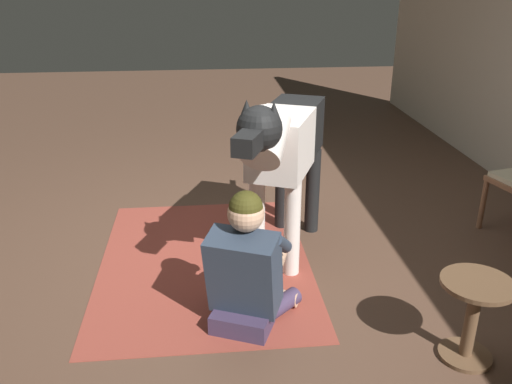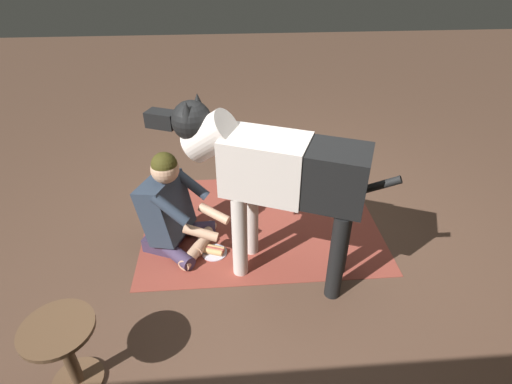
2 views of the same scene
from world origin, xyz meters
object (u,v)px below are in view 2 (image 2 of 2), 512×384
object	(u,v)px
hot_dog_on_plate	(214,251)
large_dog	(274,173)
round_side_table	(66,351)
person_sitting_on_floor	(172,210)

from	to	relation	value
hot_dog_on_plate	large_dog	bearing A→B (deg)	157.10
hot_dog_on_plate	round_side_table	bearing A→B (deg)	53.24
person_sitting_on_floor	round_side_table	xyz separation A→B (m)	(0.46, 1.16, -0.06)
large_dog	hot_dog_on_plate	distance (m)	0.95
round_side_table	hot_dog_on_plate	bearing A→B (deg)	-126.76
person_sitting_on_floor	large_dog	world-z (taller)	large_dog
person_sitting_on_floor	hot_dog_on_plate	xyz separation A→B (m)	(-0.31, 0.13, -0.32)
large_dog	round_side_table	distance (m)	1.58
large_dog	hot_dog_on_plate	xyz separation A→B (m)	(0.44, -0.19, -0.82)
person_sitting_on_floor	large_dog	size ratio (longest dim) A/B	0.54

